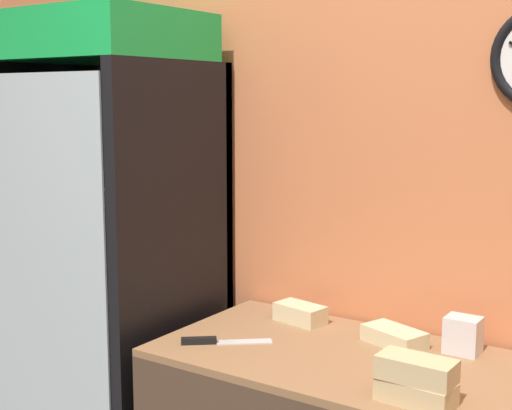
{
  "coord_description": "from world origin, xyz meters",
  "views": [
    {
      "loc": [
        0.7,
        -1.1,
        1.73
      ],
      "look_at": [
        -0.61,
        0.86,
        1.38
      ],
      "focal_mm": 50.0,
      "sensor_mm": 36.0,
      "label": 1
    }
  ],
  "objects_px": {
    "beverage_cooler": "(120,250)",
    "chefs_knife": "(214,341)",
    "sandwich_flat_left": "(300,313)",
    "sandwich_flat_right": "(394,337)",
    "sandwich_stack_middle": "(417,369)",
    "sandwich_stack_bottom": "(416,392)",
    "napkin_dispenser": "(463,335)"
  },
  "relations": [
    {
      "from": "sandwich_stack_middle",
      "to": "sandwich_flat_right",
      "type": "relative_size",
      "value": 0.89
    },
    {
      "from": "beverage_cooler",
      "to": "napkin_dispenser",
      "type": "height_order",
      "value": "beverage_cooler"
    },
    {
      "from": "sandwich_stack_middle",
      "to": "sandwich_flat_right",
      "type": "height_order",
      "value": "sandwich_stack_middle"
    },
    {
      "from": "sandwich_flat_left",
      "to": "sandwich_stack_middle",
      "type": "bearing_deg",
      "value": -35.14
    },
    {
      "from": "beverage_cooler",
      "to": "napkin_dispenser",
      "type": "distance_m",
      "value": 1.39
    },
    {
      "from": "sandwich_stack_middle",
      "to": "chefs_knife",
      "type": "height_order",
      "value": "sandwich_stack_middle"
    },
    {
      "from": "sandwich_stack_bottom",
      "to": "chefs_knife",
      "type": "relative_size",
      "value": 0.82
    },
    {
      "from": "beverage_cooler",
      "to": "sandwich_stack_bottom",
      "type": "distance_m",
      "value": 1.42
    },
    {
      "from": "sandwich_stack_bottom",
      "to": "sandwich_stack_middle",
      "type": "xyz_separation_m",
      "value": [
        0.0,
        0.0,
        0.06
      ]
    },
    {
      "from": "sandwich_flat_right",
      "to": "napkin_dispenser",
      "type": "bearing_deg",
      "value": 13.3
    },
    {
      "from": "beverage_cooler",
      "to": "chefs_knife",
      "type": "xyz_separation_m",
      "value": [
        0.64,
        -0.21,
        -0.2
      ]
    },
    {
      "from": "sandwich_stack_middle",
      "to": "sandwich_flat_right",
      "type": "distance_m",
      "value": 0.47
    },
    {
      "from": "sandwich_flat_left",
      "to": "sandwich_flat_right",
      "type": "distance_m",
      "value": 0.39
    },
    {
      "from": "chefs_knife",
      "to": "sandwich_flat_right",
      "type": "bearing_deg",
      "value": 32.69
    },
    {
      "from": "chefs_knife",
      "to": "sandwich_stack_bottom",
      "type": "bearing_deg",
      "value": -5.61
    },
    {
      "from": "beverage_cooler",
      "to": "sandwich_stack_middle",
      "type": "distance_m",
      "value": 1.42
    },
    {
      "from": "sandwich_stack_bottom",
      "to": "sandwich_stack_middle",
      "type": "distance_m",
      "value": 0.06
    },
    {
      "from": "chefs_knife",
      "to": "sandwich_flat_left",
      "type": "bearing_deg",
      "value": 70.74
    },
    {
      "from": "beverage_cooler",
      "to": "chefs_knife",
      "type": "distance_m",
      "value": 0.7
    },
    {
      "from": "napkin_dispenser",
      "to": "sandwich_stack_middle",
      "type": "bearing_deg",
      "value": -87.85
    },
    {
      "from": "sandwich_flat_right",
      "to": "chefs_knife",
      "type": "xyz_separation_m",
      "value": [
        -0.51,
        -0.33,
        -0.02
      ]
    },
    {
      "from": "beverage_cooler",
      "to": "sandwich_stack_middle",
      "type": "xyz_separation_m",
      "value": [
        1.38,
        -0.28,
        -0.11
      ]
    },
    {
      "from": "napkin_dispenser",
      "to": "chefs_knife",
      "type": "bearing_deg",
      "value": -152.45
    },
    {
      "from": "chefs_knife",
      "to": "napkin_dispenser",
      "type": "height_order",
      "value": "napkin_dispenser"
    },
    {
      "from": "sandwich_stack_bottom",
      "to": "chefs_knife",
      "type": "xyz_separation_m",
      "value": [
        -0.74,
        0.07,
        -0.02
      ]
    },
    {
      "from": "sandwich_flat_right",
      "to": "sandwich_flat_left",
      "type": "bearing_deg",
      "value": 175.05
    },
    {
      "from": "sandwich_flat_right",
      "to": "chefs_knife",
      "type": "bearing_deg",
      "value": -147.31
    },
    {
      "from": "sandwich_flat_left",
      "to": "napkin_dispenser",
      "type": "xyz_separation_m",
      "value": [
        0.6,
        0.02,
        0.03
      ]
    },
    {
      "from": "beverage_cooler",
      "to": "sandwich_flat_left",
      "type": "xyz_separation_m",
      "value": [
        0.77,
        0.15,
        -0.17
      ]
    },
    {
      "from": "sandwich_flat_left",
      "to": "sandwich_flat_right",
      "type": "xyz_separation_m",
      "value": [
        0.39,
        -0.03,
        -0.01
      ]
    },
    {
      "from": "sandwich_stack_middle",
      "to": "chefs_knife",
      "type": "xyz_separation_m",
      "value": [
        -0.74,
        0.07,
        -0.09
      ]
    },
    {
      "from": "sandwich_stack_bottom",
      "to": "sandwich_flat_left",
      "type": "bearing_deg",
      "value": 144.86
    }
  ]
}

